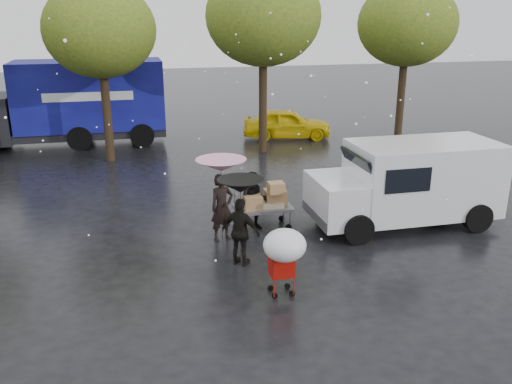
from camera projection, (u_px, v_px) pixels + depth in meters
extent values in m
plane|color=black|center=(264.00, 263.00, 12.30)|extent=(90.00, 90.00, 0.00)
imported|color=black|center=(222.00, 207.00, 13.30)|extent=(0.71, 0.58, 1.69)
imported|color=black|center=(254.00, 201.00, 14.01)|extent=(0.84, 0.71, 1.53)
imported|color=black|center=(241.00, 232.00, 11.98)|extent=(0.95, 0.87, 1.56)
cylinder|color=#4C4C4C|center=(222.00, 203.00, 13.27)|extent=(0.02, 0.02, 1.92)
cone|color=pink|center=(221.00, 165.00, 12.96)|extent=(1.23, 1.23, 0.30)
sphere|color=#4C4C4C|center=(221.00, 164.00, 12.95)|extent=(0.06, 0.06, 0.06)
cylinder|color=#4C4C4C|center=(241.00, 226.00, 11.93)|extent=(0.02, 0.02, 1.86)
cone|color=black|center=(240.00, 186.00, 11.64)|extent=(1.01, 1.01, 0.30)
sphere|color=#4C4C4C|center=(240.00, 184.00, 11.63)|extent=(0.06, 0.06, 0.06)
cube|color=slate|center=(263.00, 208.00, 14.13)|extent=(1.50, 0.80, 0.08)
cylinder|color=slate|center=(235.00, 201.00, 13.88)|extent=(0.04, 0.04, 0.60)
cube|color=olive|center=(275.00, 197.00, 14.22)|extent=(0.55, 0.45, 0.40)
cube|color=olive|center=(253.00, 202.00, 13.90)|extent=(0.45, 0.40, 0.35)
cube|color=olive|center=(276.00, 188.00, 13.87)|extent=(0.40, 0.35, 0.28)
cube|color=tan|center=(265.00, 204.00, 14.11)|extent=(0.90, 0.55, 0.12)
cylinder|color=black|center=(243.00, 231.00, 13.85)|extent=(0.16, 0.05, 0.16)
cylinder|color=black|center=(238.00, 222.00, 14.44)|extent=(0.16, 0.05, 0.16)
cylinder|color=black|center=(288.00, 227.00, 14.11)|extent=(0.16, 0.05, 0.16)
cylinder|color=black|center=(282.00, 218.00, 14.70)|extent=(0.16, 0.05, 0.16)
cube|color=#AC1009|center=(282.00, 264.00, 10.74)|extent=(0.47, 0.41, 0.45)
cylinder|color=#AC1009|center=(285.00, 251.00, 10.45)|extent=(0.42, 0.02, 0.02)
cylinder|color=#4C4C4C|center=(285.00, 255.00, 10.47)|extent=(0.02, 0.02, 0.60)
ellipsoid|color=white|center=(285.00, 245.00, 10.41)|extent=(0.84, 0.84, 0.63)
cylinder|color=black|center=(275.00, 296.00, 10.74)|extent=(0.12, 0.04, 0.12)
cylinder|color=black|center=(271.00, 288.00, 11.04)|extent=(0.12, 0.04, 0.12)
cylinder|color=black|center=(292.00, 294.00, 10.82)|extent=(0.12, 0.04, 0.12)
cylinder|color=black|center=(287.00, 286.00, 11.12)|extent=(0.12, 0.04, 0.12)
cube|color=white|center=(423.00, 178.00, 14.28)|extent=(3.80, 2.00, 1.90)
cube|color=white|center=(337.00, 199.00, 13.88)|extent=(1.20, 1.95, 1.10)
cube|color=black|center=(359.00, 166.00, 13.73)|extent=(0.37, 1.70, 0.67)
cube|color=slate|center=(316.00, 215.00, 13.88)|extent=(0.12, 1.90, 0.25)
cylinder|color=black|center=(358.00, 229.00, 13.20)|extent=(0.76, 0.28, 0.76)
cylinder|color=black|center=(330.00, 204.00, 14.95)|extent=(0.76, 0.28, 0.76)
cylinder|color=black|center=(477.00, 218.00, 13.93)|extent=(0.76, 0.28, 0.76)
cylinder|color=black|center=(437.00, 195.00, 15.68)|extent=(0.76, 0.28, 0.76)
cube|color=#0E0C60|center=(90.00, 95.00, 22.73)|extent=(6.00, 2.50, 2.80)
cube|color=black|center=(69.00, 132.00, 23.00)|extent=(8.00, 2.30, 0.35)
cube|color=white|center=(88.00, 97.00, 21.53)|extent=(3.50, 0.03, 0.35)
cylinder|color=black|center=(142.00, 135.00, 22.62)|extent=(1.00, 0.30, 1.00)
cylinder|color=black|center=(140.00, 125.00, 24.74)|extent=(1.00, 0.30, 1.00)
cube|color=olive|center=(360.00, 226.00, 13.77)|extent=(0.53, 0.44, 0.45)
cube|color=olive|center=(350.00, 224.00, 14.00)|extent=(0.54, 0.45, 0.39)
imported|color=yellow|center=(287.00, 123.00, 24.17)|extent=(4.16, 2.38, 1.33)
cylinder|color=black|center=(106.00, 102.00, 20.03)|extent=(0.32, 0.32, 4.48)
ellipsoid|color=#365819|center=(100.00, 30.00, 19.22)|extent=(4.00, 4.00, 3.40)
cylinder|color=black|center=(263.00, 91.00, 21.30)|extent=(0.32, 0.32, 4.90)
ellipsoid|color=#365819|center=(263.00, 16.00, 20.41)|extent=(4.40, 4.40, 3.74)
cylinder|color=black|center=(402.00, 90.00, 22.67)|extent=(0.32, 0.32, 4.62)
ellipsoid|color=#365819|center=(407.00, 24.00, 21.84)|extent=(4.00, 4.00, 3.40)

